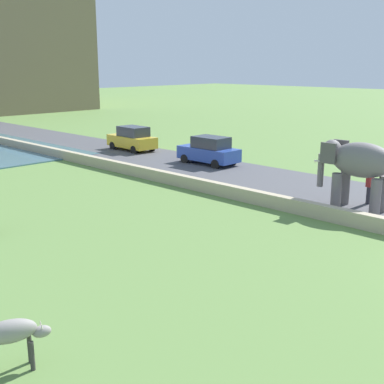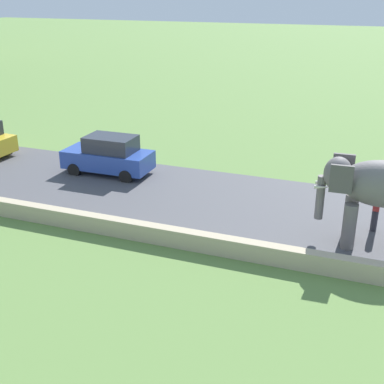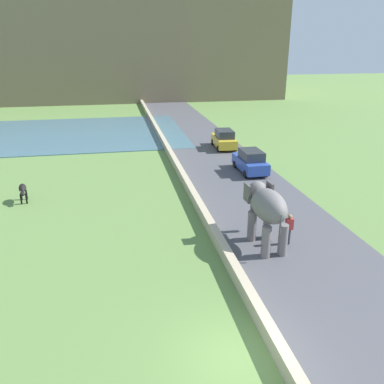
{
  "view_description": "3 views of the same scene",
  "coord_description": "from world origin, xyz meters",
  "px_view_note": "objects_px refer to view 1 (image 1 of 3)",
  "views": [
    {
      "loc": [
        -16.94,
        -2.9,
        6.21
      ],
      "look_at": [
        -2.49,
        11.18,
        1.13
      ],
      "focal_mm": 47.77,
      "sensor_mm": 36.0,
      "label": 1
    },
    {
      "loc": [
        -12.68,
        7.12,
        7.97
      ],
      "look_at": [
        1.22,
        12.42,
        1.99
      ],
      "focal_mm": 47.87,
      "sensor_mm": 36.0,
      "label": 2
    },
    {
      "loc": [
        -3.45,
        -9.6,
        9.45
      ],
      "look_at": [
        0.56,
        10.96,
        1.61
      ],
      "focal_mm": 37.68,
      "sensor_mm": 36.0,
      "label": 3
    }
  ],
  "objects_px": {
    "elephant": "(357,164)",
    "cow_grey": "(12,334)",
    "car_yellow": "(132,139)",
    "car_blue": "(209,151)",
    "person_beside_elephant": "(369,186)"
  },
  "relations": [
    {
      "from": "elephant",
      "to": "cow_grey",
      "type": "bearing_deg",
      "value": -177.45
    },
    {
      "from": "elephant",
      "to": "car_yellow",
      "type": "xyz_separation_m",
      "value": [
        3.16,
        19.05,
        -1.14
      ]
    },
    {
      "from": "car_yellow",
      "to": "cow_grey",
      "type": "height_order",
      "value": "car_yellow"
    },
    {
      "from": "car_yellow",
      "to": "car_blue",
      "type": "height_order",
      "value": "same"
    },
    {
      "from": "person_beside_elephant",
      "to": "cow_grey",
      "type": "bearing_deg",
      "value": -177.98
    },
    {
      "from": "elephant",
      "to": "cow_grey",
      "type": "relative_size",
      "value": 2.47
    },
    {
      "from": "elephant",
      "to": "person_beside_elephant",
      "type": "xyz_separation_m",
      "value": [
        1.19,
        -0.11,
        -1.16
      ]
    },
    {
      "from": "person_beside_elephant",
      "to": "cow_grey",
      "type": "xyz_separation_m",
      "value": [
        -17.36,
        -0.61,
        -0.04
      ]
    },
    {
      "from": "elephant",
      "to": "cow_grey",
      "type": "distance_m",
      "value": 16.23
    },
    {
      "from": "car_blue",
      "to": "person_beside_elephant",
      "type": "bearing_deg",
      "value": -99.67
    },
    {
      "from": "car_blue",
      "to": "cow_grey",
      "type": "xyz_separation_m",
      "value": [
        -19.33,
        -12.17,
        -0.06
      ]
    },
    {
      "from": "person_beside_elephant",
      "to": "cow_grey",
      "type": "distance_m",
      "value": 17.37
    },
    {
      "from": "person_beside_elephant",
      "to": "car_yellow",
      "type": "relative_size",
      "value": 0.4
    },
    {
      "from": "elephant",
      "to": "person_beside_elephant",
      "type": "height_order",
      "value": "elephant"
    },
    {
      "from": "elephant",
      "to": "car_yellow",
      "type": "bearing_deg",
      "value": 80.59
    }
  ]
}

